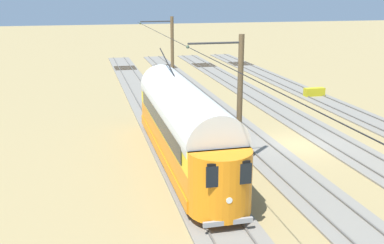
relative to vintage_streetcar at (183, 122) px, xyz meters
The scene contains 9 objects.
ground_plane 7.71m from the vintage_streetcar, behind, with size 220.00×220.00×0.00m, color #937F51.
track_adjacent_siding 10.06m from the vintage_streetcar, behind, with size 2.80×80.00×0.18m.
track_third_siding 5.53m from the vintage_streetcar, 162.98° to the right, with size 2.80×80.00×0.18m.
track_outer_siding 2.65m from the vintage_streetcar, 90.00° to the right, with size 2.80×80.00×0.18m.
vintage_streetcar is the anchor object (origin of this frame).
catenary_pole_foreground 16.53m from the vintage_streetcar, 99.10° to the right, with size 2.91×0.28×6.84m.
catenary_pole_mid_near 3.18m from the vintage_streetcar, 154.63° to the left, with size 2.91×0.28×6.84m.
overhead_wire_run 10.06m from the vintage_streetcar, 90.25° to the left, with size 2.70×56.53×0.18m.
track_end_bumper 19.47m from the vintage_streetcar, 138.69° to the right, with size 1.80×0.60×0.80m, color #B2A519.
Camera 1 is at (12.17, 23.53, 8.78)m, focal length 42.52 mm.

